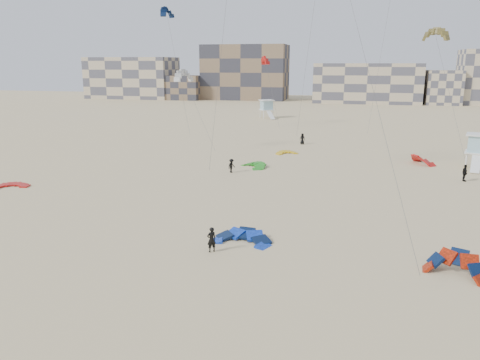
% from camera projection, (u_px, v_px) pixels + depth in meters
% --- Properties ---
extents(ground, '(320.00, 320.00, 0.00)m').
position_uv_depth(ground, '(214.00, 273.00, 27.53)').
color(ground, tan).
rests_on(ground, ground).
extents(kite_ground_blue, '(4.32, 4.53, 2.31)m').
position_uv_depth(kite_ground_blue, '(242.00, 242.00, 32.41)').
color(kite_ground_blue, blue).
rests_on(kite_ground_blue, ground).
extents(kite_ground_orange, '(4.54, 4.56, 3.49)m').
position_uv_depth(kite_ground_orange, '(455.00, 275.00, 27.33)').
color(kite_ground_orange, red).
rests_on(kite_ground_orange, ground).
extents(kite_ground_red, '(4.45, 4.52, 0.60)m').
position_uv_depth(kite_ground_red, '(11.00, 187.00, 46.76)').
color(kite_ground_red, red).
rests_on(kite_ground_red, ground).
extents(kite_ground_green, '(5.20, 5.19, 1.86)m').
position_uv_depth(kite_ground_green, '(254.00, 167.00, 55.76)').
color(kite_ground_green, green).
rests_on(kite_ground_green, ground).
extents(kite_ground_red_far, '(4.88, 4.81, 3.41)m').
position_uv_depth(kite_ground_red_far, '(422.00, 164.00, 57.53)').
color(kite_ground_red_far, red).
rests_on(kite_ground_red_far, ground).
extents(kite_ground_yellow, '(3.91, 3.98, 1.01)m').
position_uv_depth(kite_ground_yellow, '(287.00, 154.00, 63.95)').
color(kite_ground_yellow, '#D0940E').
rests_on(kite_ground_yellow, ground).
extents(kitesurfer_main, '(0.73, 0.71, 1.69)m').
position_uv_depth(kitesurfer_main, '(211.00, 240.00, 30.51)').
color(kitesurfer_main, black).
rests_on(kitesurfer_main, ground).
extents(kitesurfer_c, '(0.96, 1.17, 1.57)m').
position_uv_depth(kitesurfer_c, '(231.00, 166.00, 52.76)').
color(kitesurfer_c, black).
rests_on(kitesurfer_c, ground).
extents(kitesurfer_d, '(0.62, 1.11, 1.78)m').
position_uv_depth(kitesurfer_d, '(465.00, 173.00, 48.80)').
color(kitesurfer_d, black).
rests_on(kitesurfer_d, ground).
extents(kitesurfer_e, '(0.92, 0.73, 1.66)m').
position_uv_depth(kitesurfer_e, '(302.00, 139.00, 71.30)').
color(kitesurfer_e, black).
rests_on(kitesurfer_e, ground).
extents(kite_fly_grey, '(7.83, 6.68, 10.27)m').
position_uv_depth(kite_fly_grey, '(184.00, 77.00, 63.66)').
color(kite_fly_grey, white).
rests_on(kite_fly_grey, ground).
extents(kite_fly_olive, '(5.61, 8.66, 15.54)m').
position_uv_depth(kite_fly_olive, '(436.00, 36.00, 56.82)').
color(kite_fly_olive, olive).
rests_on(kite_fly_olive, ground).
extents(kite_fly_navy, '(8.47, 10.07, 20.49)m').
position_uv_depth(kite_fly_navy, '(167.00, 13.00, 78.58)').
color(kite_fly_navy, '#071841').
rests_on(kite_fly_navy, ground).
extents(kite_fly_red, '(6.57, 11.39, 12.49)m').
position_uv_depth(kite_fly_red, '(265.00, 61.00, 89.48)').
color(kite_fly_red, red).
rests_on(kite_fly_red, ground).
extents(lifeguard_tower_near, '(3.43, 5.80, 3.99)m').
position_uv_depth(lifeguard_tower_near, '(478.00, 151.00, 55.10)').
color(lifeguard_tower_near, white).
rests_on(lifeguard_tower_near, ground).
extents(lifeguard_tower_far, '(3.95, 6.09, 4.05)m').
position_uv_depth(lifeguard_tower_far, '(266.00, 109.00, 105.17)').
color(lifeguard_tower_far, white).
rests_on(lifeguard_tower_far, ground).
extents(condo_west_a, '(30.00, 15.00, 14.00)m').
position_uv_depth(condo_west_a, '(132.00, 78.00, 164.63)').
color(condo_west_a, '#C1AF8D').
rests_on(condo_west_a, ground).
extents(condo_west_b, '(28.00, 14.00, 18.00)m').
position_uv_depth(condo_west_b, '(245.00, 72.00, 158.51)').
color(condo_west_b, '#796249').
rests_on(condo_west_b, ground).
extents(condo_mid, '(32.00, 16.00, 12.00)m').
position_uv_depth(condo_mid, '(367.00, 83.00, 146.07)').
color(condo_mid, '#C1AF8D').
rests_on(condo_mid, ground).
extents(condo_fill_left, '(12.00, 10.00, 8.00)m').
position_uv_depth(condo_fill_left, '(184.00, 87.00, 158.77)').
color(condo_fill_left, '#796249').
rests_on(condo_fill_left, ground).
extents(condo_fill_right, '(10.00, 10.00, 10.00)m').
position_uv_depth(condo_fill_right, '(443.00, 87.00, 139.26)').
color(condo_fill_right, '#C1AF8D').
rests_on(condo_fill_right, ground).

